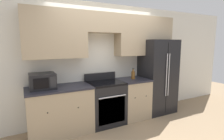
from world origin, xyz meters
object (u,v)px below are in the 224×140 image
at_px(refrigerator, 157,76).
at_px(microwave, 42,81).
at_px(oven_range, 106,102).
at_px(bottle, 133,75).

distance_m(refrigerator, microwave, 2.70).
bearing_deg(oven_range, refrigerator, 1.32).
xyz_separation_m(refrigerator, microwave, (-2.69, 0.01, 0.14)).
xyz_separation_m(oven_range, microwave, (-1.24, 0.04, 0.59)).
distance_m(oven_range, microwave, 1.38).
height_order(oven_range, microwave, microwave).
bearing_deg(bottle, microwave, 178.76).
distance_m(microwave, bottle, 1.95).
height_order(oven_range, refrigerator, refrigerator).
relative_size(oven_range, refrigerator, 0.59).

